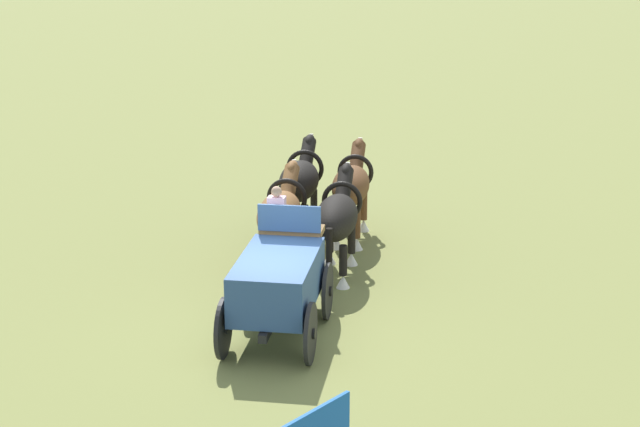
{
  "coord_description": "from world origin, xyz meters",
  "views": [
    {
      "loc": [
        -15.98,
        -8.89,
        8.11
      ],
      "look_at": [
        4.2,
        1.18,
        1.2
      ],
      "focal_mm": 57.17,
      "sensor_mm": 36.0,
      "label": 1
    }
  ],
  "objects_px": {
    "draft_horse_rear_near": "(280,214)",
    "draft_horse_rear_off": "(337,218)",
    "show_wagon": "(279,280)",
    "draft_horse_lead_near": "(300,182)",
    "draft_horse_lead_off": "(351,186)"
  },
  "relations": [
    {
      "from": "draft_horse_rear_off",
      "to": "draft_horse_lead_near",
      "type": "distance_m",
      "value": 2.9
    },
    {
      "from": "show_wagon",
      "to": "draft_horse_rear_off",
      "type": "distance_m",
      "value": 3.6
    },
    {
      "from": "draft_horse_rear_near",
      "to": "draft_horse_rear_off",
      "type": "distance_m",
      "value": 1.3
    },
    {
      "from": "draft_horse_rear_off",
      "to": "draft_horse_lead_off",
      "type": "bearing_deg",
      "value": 17.77
    },
    {
      "from": "draft_horse_rear_near",
      "to": "draft_horse_lead_off",
      "type": "distance_m",
      "value": 2.91
    },
    {
      "from": "draft_horse_rear_near",
      "to": "draft_horse_lead_near",
      "type": "xyz_separation_m",
      "value": [
        2.47,
        0.79,
        0.06
      ]
    },
    {
      "from": "show_wagon",
      "to": "draft_horse_rear_off",
      "type": "xyz_separation_m",
      "value": [
        3.56,
        0.45,
        0.21
      ]
    },
    {
      "from": "draft_horse_rear_off",
      "to": "draft_horse_lead_near",
      "type": "relative_size",
      "value": 1.04
    },
    {
      "from": "draft_horse_rear_off",
      "to": "draft_horse_rear_near",
      "type": "bearing_deg",
      "value": 107.82
    },
    {
      "from": "show_wagon",
      "to": "draft_horse_rear_near",
      "type": "distance_m",
      "value": 3.59
    },
    {
      "from": "show_wagon",
      "to": "draft_horse_lead_off",
      "type": "bearing_deg",
      "value": 11.67
    },
    {
      "from": "draft_horse_rear_near",
      "to": "draft_horse_rear_off",
      "type": "bearing_deg",
      "value": -72.18
    },
    {
      "from": "draft_horse_rear_near",
      "to": "draft_horse_lead_near",
      "type": "distance_m",
      "value": 2.6
    },
    {
      "from": "show_wagon",
      "to": "draft_horse_rear_near",
      "type": "bearing_deg",
      "value": 28.13
    },
    {
      "from": "draft_horse_rear_off",
      "to": "draft_horse_lead_near",
      "type": "bearing_deg",
      "value": 44.38
    }
  ]
}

